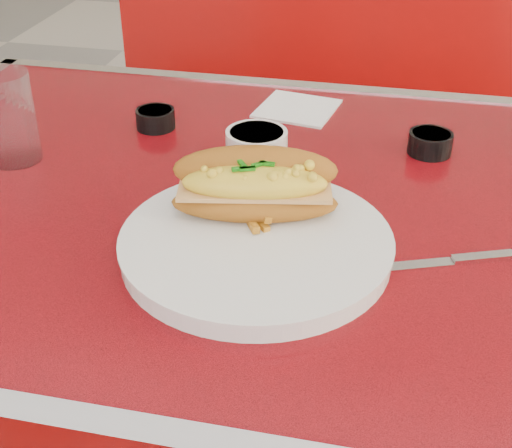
% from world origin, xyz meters
% --- Properties ---
extents(diner_table, '(1.23, 0.83, 0.77)m').
position_xyz_m(diner_table, '(0.00, 0.00, 0.61)').
color(diner_table, red).
rests_on(diner_table, ground).
extents(booth_bench_far, '(1.20, 0.51, 0.90)m').
position_xyz_m(booth_bench_far, '(0.00, 0.81, 0.29)').
color(booth_bench_far, '#960B0A').
rests_on(booth_bench_far, ground).
extents(dinner_plate, '(0.35, 0.35, 0.02)m').
position_xyz_m(dinner_plate, '(-0.00, -0.13, 0.78)').
color(dinner_plate, silver).
rests_on(dinner_plate, diner_table).
extents(mac_hoagie, '(0.21, 0.13, 0.09)m').
position_xyz_m(mac_hoagie, '(-0.01, -0.07, 0.83)').
color(mac_hoagie, '#A9631B').
rests_on(mac_hoagie, dinner_plate).
extents(fries_pile, '(0.15, 0.14, 0.03)m').
position_xyz_m(fries_pile, '(-0.01, -0.05, 0.81)').
color(fries_pile, orange).
rests_on(fries_pile, dinner_plate).
extents(fork, '(0.04, 0.13, 0.00)m').
position_xyz_m(fork, '(-0.03, -0.04, 0.79)').
color(fork, silver).
rests_on(fork, dinner_plate).
extents(gravy_ramekin, '(0.10, 0.10, 0.05)m').
position_xyz_m(gravy_ramekin, '(-0.05, 0.09, 0.80)').
color(gravy_ramekin, silver).
rests_on(gravy_ramekin, diner_table).
extents(sauce_cup_left, '(0.06, 0.06, 0.03)m').
position_xyz_m(sauce_cup_left, '(-0.23, 0.18, 0.79)').
color(sauce_cup_left, black).
rests_on(sauce_cup_left, diner_table).
extents(sauce_cup_right, '(0.07, 0.07, 0.03)m').
position_xyz_m(sauce_cup_right, '(0.19, 0.18, 0.79)').
color(sauce_cup_right, black).
rests_on(sauce_cup_right, diner_table).
extents(water_tumbler, '(0.09, 0.09, 0.13)m').
position_xyz_m(water_tumbler, '(-0.38, 0.03, 0.83)').
color(water_tumbler, silver).
rests_on(water_tumbler, diner_table).
extents(knife, '(0.19, 0.08, 0.01)m').
position_xyz_m(knife, '(0.21, -0.10, 0.77)').
color(knife, silver).
rests_on(knife, diner_table).
extents(paper_napkin, '(0.14, 0.14, 0.00)m').
position_xyz_m(paper_napkin, '(-0.02, 0.29, 0.77)').
color(paper_napkin, white).
rests_on(paper_napkin, diner_table).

